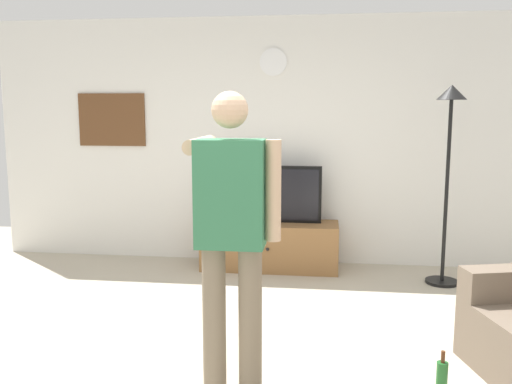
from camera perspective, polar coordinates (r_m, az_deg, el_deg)
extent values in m
cube|color=silver|center=(6.10, 2.16, 5.26)|extent=(6.40, 0.10, 2.70)
cube|color=olive|center=(5.93, 1.46, -5.59)|extent=(1.46, 0.49, 0.50)
sphere|color=black|center=(5.67, 1.20, -5.99)|extent=(0.04, 0.04, 0.04)
cube|color=black|center=(5.86, 1.53, -0.20)|extent=(1.09, 0.06, 0.61)
cube|color=black|center=(5.83, 1.50, -0.25)|extent=(1.03, 0.01, 0.55)
cylinder|color=white|center=(6.05, 1.82, 13.40)|extent=(0.29, 0.03, 0.29)
cube|color=brown|center=(6.48, -14.77, 7.30)|extent=(0.77, 0.04, 0.59)
cylinder|color=black|center=(5.80, 18.80, -8.84)|extent=(0.32, 0.32, 0.03)
cylinder|color=black|center=(5.60, 19.25, -0.02)|extent=(0.04, 0.04, 1.77)
cone|color=black|center=(5.54, 19.75, 9.77)|extent=(0.28, 0.28, 0.14)
cylinder|color=#7A6B56|center=(3.37, -4.37, -13.23)|extent=(0.14, 0.14, 0.92)
cylinder|color=#7A6B56|center=(3.33, -0.61, -13.44)|extent=(0.14, 0.14, 0.92)
cube|color=#33724C|center=(3.14, -2.59, -0.18)|extent=(0.40, 0.22, 0.62)
sphere|color=tan|center=(3.10, -2.66, 8.55)|extent=(0.21, 0.21, 0.21)
cylinder|color=tan|center=(3.44, -5.80, 4.95)|extent=(0.09, 0.58, 0.09)
cube|color=white|center=(3.76, -4.70, 5.28)|extent=(0.04, 0.12, 0.04)
cylinder|color=tan|center=(3.11, 1.82, 0.13)|extent=(0.09, 0.09, 0.58)
cylinder|color=#1E5923|center=(3.56, 18.78, -18.30)|extent=(0.07, 0.07, 0.25)
cylinder|color=#4C2814|center=(3.49, 18.92, -15.95)|extent=(0.02, 0.02, 0.07)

